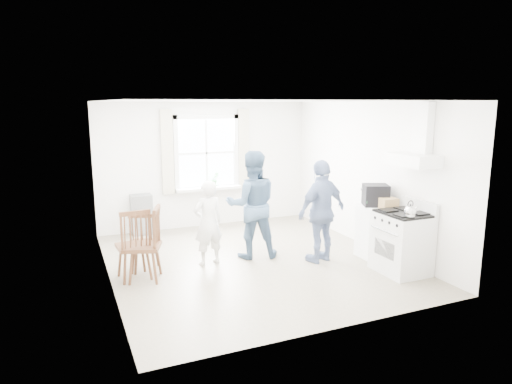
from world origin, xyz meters
The scene contains 16 objects.
room_shell centered at (0.00, 0.00, 1.30)m, with size 4.62×5.12×2.64m.
window_assembly centered at (0.00, 2.45, 1.46)m, with size 1.88×0.24×1.70m.
range_hood centered at (2.07, -1.35, 1.90)m, with size 0.45×0.76×0.94m.
shelf_unit centered at (-1.40, 2.33, 0.40)m, with size 0.40×0.30×0.80m, color slate.
gas_stove centered at (1.91, -1.35, 0.48)m, with size 0.68×0.76×1.12m.
kettle centered at (1.78, -1.63, 1.04)m, with size 0.17×0.17×0.25m.
low_cabinet centered at (1.98, -0.65, 0.45)m, with size 0.50×0.55×0.90m, color white.
stereo_stack centered at (1.94, -0.62, 1.08)m, with size 0.50×0.48×0.35m.
cardboard_box centered at (2.00, -0.90, 0.99)m, with size 0.26×0.19×0.17m, color tan.
windsor_chair_a centered at (-1.89, -0.10, 0.66)m, with size 0.50×0.49×1.08m.
windsor_chair_b centered at (-1.73, 0.20, 0.58)m, with size 0.51×0.50×0.95m.
windsor_chair_c centered at (-1.65, -0.15, 0.68)m, with size 0.59×0.60×1.11m.
person_left centered at (-0.70, 0.16, 0.69)m, with size 0.50×0.50×1.37m, color white.
person_mid centered at (0.09, 0.23, 0.90)m, with size 0.88×0.88×1.80m, color #3F5975.
person_right centered at (1.04, -0.42, 0.84)m, with size 0.99×0.99×1.68m, color navy.
potted_plant centered at (0.14, 2.36, 1.00)m, with size 0.17×0.17×0.31m, color #35783A.
Camera 1 is at (-2.78, -6.61, 2.57)m, focal length 32.00 mm.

